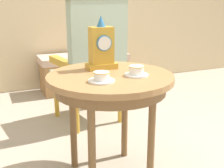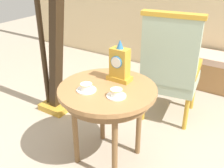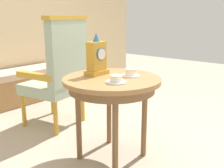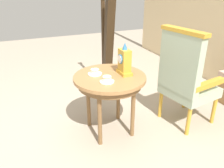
{
  "view_description": "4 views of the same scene",
  "coord_description": "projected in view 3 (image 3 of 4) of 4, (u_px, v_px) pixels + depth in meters",
  "views": [
    {
      "loc": [
        -0.7,
        -1.54,
        1.13
      ],
      "look_at": [
        0.02,
        0.16,
        0.59
      ],
      "focal_mm": 48.88,
      "sensor_mm": 36.0,
      "label": 1
    },
    {
      "loc": [
        0.99,
        -1.41,
        1.6
      ],
      "look_at": [
        -0.01,
        0.12,
        0.7
      ],
      "focal_mm": 42.91,
      "sensor_mm": 36.0,
      "label": 2
    },
    {
      "loc": [
        -1.6,
        -1.22,
        1.15
      ],
      "look_at": [
        0.05,
        0.15,
        0.6
      ],
      "focal_mm": 43.49,
      "sensor_mm": 36.0,
      "label": 3
    },
    {
      "loc": [
        2.02,
        -0.76,
        1.6
      ],
      "look_at": [
        0.05,
        0.07,
        0.62
      ],
      "focal_mm": 37.14,
      "sensor_mm": 36.0,
      "label": 4
    }
  ],
  "objects": [
    {
      "name": "side_table",
      "position": [
        112.0,
        87.0,
        2.11
      ],
      "size": [
        0.76,
        0.76,
        0.68
      ],
      "color": "#9E7042",
      "rests_on": "ground"
    },
    {
      "name": "ground_plane",
      "position": [
        122.0,
        158.0,
        2.23
      ],
      "size": [
        10.0,
        10.0,
        0.0
      ],
      "primitive_type": "plane",
      "color": "tan"
    },
    {
      "name": "window_bench",
      "position": [
        26.0,
        85.0,
        3.67
      ],
      "size": [
        1.07,
        0.4,
        0.44
      ],
      "color": "#CCA893",
      "rests_on": "ground"
    },
    {
      "name": "mantel_clock",
      "position": [
        97.0,
        58.0,
        2.16
      ],
      "size": [
        0.19,
        0.11,
        0.34
      ],
      "color": "gold",
      "rests_on": "side_table"
    },
    {
      "name": "armchair",
      "position": [
        59.0,
        71.0,
        2.76
      ],
      "size": [
        0.62,
        0.61,
        1.14
      ],
      "color": "#9EB299",
      "rests_on": "ground"
    },
    {
      "name": "teacup_right",
      "position": [
        130.0,
        73.0,
        2.13
      ],
      "size": [
        0.14,
        0.14,
        0.06
      ],
      "color": "white",
      "rests_on": "side_table"
    },
    {
      "name": "teacup_left",
      "position": [
        116.0,
        79.0,
        1.93
      ],
      "size": [
        0.15,
        0.15,
        0.06
      ],
      "color": "white",
      "rests_on": "side_table"
    }
  ]
}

